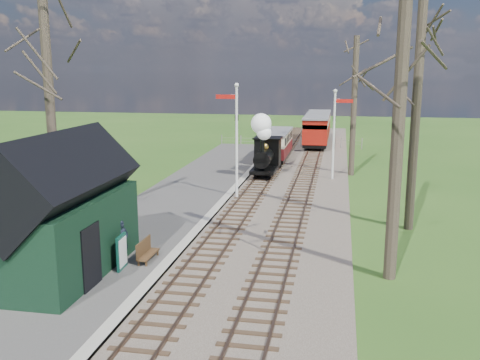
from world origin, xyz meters
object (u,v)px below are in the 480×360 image
(red_carriage_b, at_px, (319,125))
(bench, at_px, (146,251))
(coach, at_px, (277,144))
(sign_board, at_px, (122,252))
(semaphore_far, at_px, (335,128))
(station_shed, at_px, (60,213))
(semaphore_near, at_px, (235,133))
(locomotive, at_px, (265,149))
(person, at_px, (122,240))
(red_carriage_a, at_px, (316,131))

(red_carriage_b, bearing_deg, bench, -97.37)
(coach, distance_m, sign_board, 23.63)
(semaphore_far, xyz_separation_m, bench, (-6.37, -16.41, -2.79))
(station_shed, distance_m, sign_board, 2.41)
(semaphore_near, xyz_separation_m, red_carriage_b, (3.37, 25.09, -2.05))
(semaphore_far, relative_size, locomotive, 1.41)
(semaphore_far, relative_size, sign_board, 4.77)
(coach, distance_m, red_carriage_b, 13.20)
(semaphore_far, distance_m, person, 18.20)
(locomotive, xyz_separation_m, person, (-2.79, -16.64, -0.96))
(semaphore_far, xyz_separation_m, red_carriage_b, (-1.77, 19.09, -1.78))
(coach, bearing_deg, red_carriage_a, 70.75)
(semaphore_near, relative_size, person, 4.23)
(station_shed, bearing_deg, red_carriage_a, 77.69)
(coach, relative_size, red_carriage_a, 1.20)
(semaphore_near, distance_m, person, 11.08)
(red_carriage_a, relative_size, person, 3.68)
(station_shed, height_order, locomotive, station_shed)
(coach, height_order, bench, coach)
(red_carriage_a, relative_size, red_carriage_b, 1.00)
(station_shed, xyz_separation_m, person, (1.49, 1.45, -1.33))
(semaphore_near, bearing_deg, sign_board, -98.68)
(locomotive, bearing_deg, coach, 89.89)
(semaphore_far, distance_m, locomotive, 4.62)
(bench, bearing_deg, semaphore_near, 83.28)
(locomotive, bearing_deg, bench, -96.85)
(coach, bearing_deg, semaphore_near, -93.62)
(semaphore_near, bearing_deg, person, -100.92)
(station_shed, bearing_deg, bench, 34.63)
(station_shed, xyz_separation_m, semaphore_near, (3.53, 12.00, 1.35))
(semaphore_near, relative_size, coach, 0.96)
(semaphore_far, distance_m, bench, 17.82)
(station_shed, relative_size, semaphore_near, 1.01)
(sign_board, bearing_deg, station_shed, -159.78)
(station_shed, relative_size, coach, 0.97)
(semaphore_near, distance_m, sign_board, 11.81)
(red_carriage_a, distance_m, red_carriage_b, 5.50)
(semaphore_near, height_order, red_carriage_b, semaphore_near)
(red_carriage_b, relative_size, sign_board, 4.51)
(semaphore_far, relative_size, coach, 0.88)
(semaphore_far, relative_size, bench, 4.28)
(locomotive, height_order, red_carriage_a, locomotive)
(semaphore_far, distance_m, coach, 7.80)
(coach, bearing_deg, station_shed, -100.09)
(sign_board, height_order, bench, sign_board)
(semaphore_near, relative_size, locomotive, 1.53)
(coach, bearing_deg, locomotive, -90.11)
(sign_board, bearing_deg, red_carriage_b, 82.03)
(coach, height_order, red_carriage_a, red_carriage_a)
(station_shed, xyz_separation_m, semaphore_far, (8.67, 18.00, 1.08))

